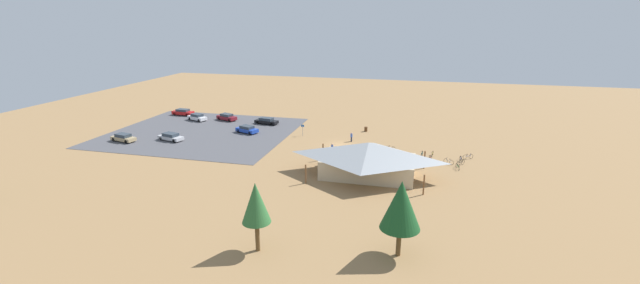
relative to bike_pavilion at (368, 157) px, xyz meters
name	(u,v)px	position (x,y,z in m)	size (l,w,h in m)	color
ground	(341,145)	(6.34, -13.02, -2.71)	(160.00, 160.00, 0.00)	#937047
parking_lot_asphalt	(202,132)	(33.54, -14.84, -2.68)	(33.35, 29.87, 0.05)	#4C4C51
bike_pavilion	(368,157)	(0.00, 0.00, 0.00)	(15.44, 10.02, 4.74)	#C6B28E
trash_bin	(366,129)	(3.47, -22.92, -2.26)	(0.60, 0.60, 0.90)	brown
lot_sign	(303,128)	(14.31, -17.05, -1.30)	(0.56, 0.08, 2.20)	#99999E
pine_west	(256,203)	(7.34, 21.62, 2.10)	(2.67, 2.67, 6.79)	brown
pine_east	(401,205)	(-5.41, 19.25, 2.28)	(3.66, 3.66, 7.28)	brown
bicycle_green_lone_west	(402,154)	(-4.13, -9.62, -2.34)	(1.72, 0.48, 0.79)	black
bicycle_blue_edge_north	(461,159)	(-12.87, -9.33, -2.33)	(0.48, 1.68, 0.86)	black
bicycle_black_yard_center	(461,163)	(-12.72, -7.45, -2.32)	(1.20, 1.28, 0.89)	black
bicycle_white_front_row	(449,161)	(-11.02, -7.62, -2.33)	(1.42, 1.00, 0.85)	black
bicycle_orange_back_row	(390,148)	(-2.10, -11.91, -2.31)	(1.70, 0.57, 0.86)	black
bicycle_yellow_yard_left	(432,154)	(-8.73, -10.90, -2.35)	(0.48, 1.71, 0.76)	black
bicycle_silver_by_bin	(393,152)	(-2.61, -10.29, -2.35)	(0.73, 1.66, 0.81)	black
bicycle_teal_lone_east	(422,154)	(-7.13, -10.18, -2.31)	(0.48, 1.83, 0.88)	black
bicycle_red_yard_right	(431,159)	(-8.43, -8.44, -2.36)	(0.48, 1.66, 0.74)	black
bicycle_purple_near_porch	(415,162)	(-6.21, -6.29, -2.34)	(0.48, 1.73, 0.79)	black
bicycle_green_near_sign	(458,167)	(-12.18, -5.62, -2.34)	(0.58, 1.73, 0.84)	black
bicycle_blue_trailside	(468,157)	(-14.02, -10.68, -2.33)	(1.56, 0.83, 0.86)	black
car_blue_aisle_side	(247,129)	(25.03, -16.38, -1.97)	(4.67, 3.22, 1.37)	#1E42B2
car_tan_near_entry	(123,138)	(43.75, -5.87, -1.98)	(4.81, 2.61, 1.37)	tan
car_silver_far_end	(171,137)	(36.07, -8.44, -2.00)	(4.99, 2.90, 1.31)	#BCBCC1
car_maroon_front_row	(227,117)	(33.22, -24.56, -1.96)	(4.77, 3.14, 1.40)	maroon
car_white_second_row	(197,117)	(39.22, -22.94, -1.95)	(4.74, 3.22, 1.42)	white
car_black_end_stall	(266,121)	(23.91, -23.58, -2.00)	(4.99, 2.49, 1.31)	black
car_red_mid_lot	(183,112)	(44.81, -26.58, -1.96)	(4.92, 2.17, 1.38)	red
visitor_near_lot	(332,148)	(6.86, -8.39, -1.86)	(0.36, 0.39, 1.62)	#2D3347
visitor_at_bikes	(351,137)	(5.01, -15.63, -1.84)	(0.36, 0.37, 1.66)	#2D3347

